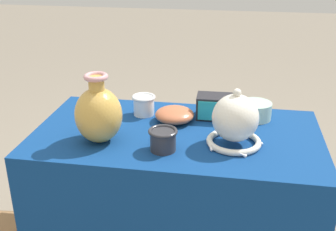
# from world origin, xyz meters

# --- Properties ---
(display_table) EXTENTS (1.06, 0.58, 0.68)m
(display_table) POSITION_xyz_m (0.00, -0.02, 0.59)
(display_table) COLOR olive
(display_table) RESTS_ON ground_plane
(vase_tall_bulbous) EXTENTS (0.16, 0.16, 0.25)m
(vase_tall_bulbous) POSITION_xyz_m (-0.26, -0.12, 0.79)
(vase_tall_bulbous) COLOR gold
(vase_tall_bulbous) RESTS_ON display_table
(vase_dome_bell) EXTENTS (0.20, 0.20, 0.21)m
(vase_dome_bell) POSITION_xyz_m (0.21, -0.07, 0.77)
(vase_dome_bell) COLOR white
(vase_dome_bell) RESTS_ON display_table
(mosaic_tile_box) EXTENTS (0.14, 0.10, 0.09)m
(mosaic_tile_box) POSITION_xyz_m (0.13, 0.16, 0.73)
(mosaic_tile_box) COLOR #232328
(mosaic_tile_box) RESTS_ON display_table
(cup_wide_porcelain) EXTENTS (0.09, 0.09, 0.08)m
(cup_wide_porcelain) POSITION_xyz_m (-0.16, 0.14, 0.73)
(cup_wide_porcelain) COLOR white
(cup_wide_porcelain) RESTS_ON display_table
(bowl_shallow_terracotta) EXTENTS (0.15, 0.15, 0.06)m
(bowl_shallow_terracotta) POSITION_xyz_m (-0.02, 0.09, 0.71)
(bowl_shallow_terracotta) COLOR #BC6642
(bowl_shallow_terracotta) RESTS_ON display_table
(cup_wide_charcoal) EXTENTS (0.10, 0.10, 0.08)m
(cup_wide_charcoal) POSITION_xyz_m (-0.03, -0.15, 0.73)
(cup_wide_charcoal) COLOR #2D2D33
(cup_wide_charcoal) RESTS_ON display_table
(pot_squat_celadon) EXTENTS (0.13, 0.13, 0.07)m
(pot_squat_celadon) POSITION_xyz_m (0.29, 0.17, 0.72)
(pot_squat_celadon) COLOR #A8CCB7
(pot_squat_celadon) RESTS_ON display_table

